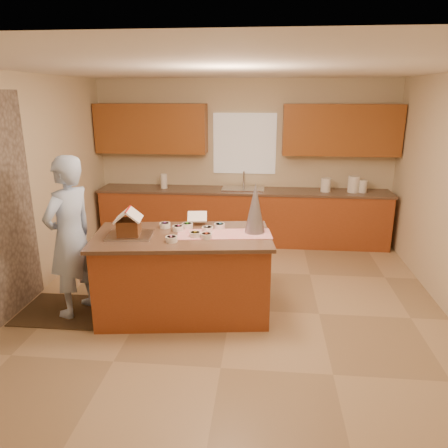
{
  "coord_description": "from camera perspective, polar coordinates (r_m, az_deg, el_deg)",
  "views": [
    {
      "loc": [
        0.37,
        -4.55,
        2.45
      ],
      "look_at": [
        -0.1,
        0.2,
        1.0
      ],
      "focal_mm": 34.32,
      "sensor_mm": 36.0,
      "label": 1
    }
  ],
  "objects": [
    {
      "name": "rug",
      "position": [
        5.43,
        -19.31,
        -10.88
      ],
      "size": [
        1.24,
        0.81,
        0.01
      ],
      "primitive_type": "cube",
      "color": "black",
      "rests_on": "floor"
    },
    {
      "name": "wall_front",
      "position": [
        2.14,
        -5.24,
        -14.16
      ],
      "size": [
        5.5,
        5.5,
        0.0
      ],
      "primitive_type": "plane",
      "color": "beige",
      "rests_on": "floor"
    },
    {
      "name": "ceiling",
      "position": [
        4.57,
        1.07,
        20.03
      ],
      "size": [
        5.5,
        5.5,
        0.0
      ],
      "primitive_type": "plane",
      "color": "silver",
      "rests_on": "floor"
    },
    {
      "name": "faucet",
      "position": [
        7.32,
        2.66,
        5.96
      ],
      "size": [
        0.03,
        0.03,
        0.28
      ],
      "primitive_type": "cylinder",
      "color": "silver",
      "rests_on": "back_counter_top"
    },
    {
      "name": "tinsel_tree",
      "position": [
        4.75,
        4.16,
        2.13
      ],
      "size": [
        0.26,
        0.26,
        0.57
      ],
      "primitive_type": "cone",
      "rotation": [
        0.0,
        0.0,
        0.13
      ],
      "color": "silver",
      "rests_on": "island_top"
    },
    {
      "name": "cookbook",
      "position": [
        5.11,
        -3.59,
        0.98
      ],
      "size": [
        0.25,
        0.21,
        0.1
      ],
      "primitive_type": "cube",
      "rotation": [
        -1.13,
        0.0,
        0.13
      ],
      "color": "white",
      "rests_on": "island_top"
    },
    {
      "name": "back_counter_top",
      "position": [
        7.18,
        2.56,
        4.43
      ],
      "size": [
        4.85,
        0.63,
        0.04
      ],
      "primitive_type": "cube",
      "color": "brown",
      "rests_on": "back_counter_base"
    },
    {
      "name": "upper_cabinet_left",
      "position": [
        7.39,
        -9.65,
        12.42
      ],
      "size": [
        1.85,
        0.35,
        0.8
      ],
      "primitive_type": "cube",
      "color": "#9C5B21",
      "rests_on": "wall_back"
    },
    {
      "name": "island_top",
      "position": [
        4.78,
        -5.57,
        -1.66
      ],
      "size": [
        2.07,
        1.26,
        0.04
      ],
      "primitive_type": "cube",
      "rotation": [
        0.0,
        0.0,
        0.13
      ],
      "color": "brown",
      "rests_on": "island_base"
    },
    {
      "name": "gingerbread_house",
      "position": [
        4.76,
        -12.56,
        -0.11
      ],
      "size": [
        0.32,
        0.32,
        0.29
      ],
      "color": "#582917",
      "rests_on": "baking_tray"
    },
    {
      "name": "canister_b",
      "position": [
        7.28,
        16.86,
        5.11
      ],
      "size": [
        0.18,
        0.18,
        0.26
      ],
      "primitive_type": "cylinder",
      "color": "white",
      "rests_on": "back_counter_top"
    },
    {
      "name": "wall_back",
      "position": [
        7.39,
        2.74,
        8.34
      ],
      "size": [
        5.5,
        5.5,
        0.0
      ],
      "primitive_type": "plane",
      "color": "beige",
      "rests_on": "floor"
    },
    {
      "name": "floor",
      "position": [
        5.18,
        0.9,
        -11.33
      ],
      "size": [
        5.5,
        5.5,
        0.0
      ],
      "primitive_type": "plane",
      "color": "tan",
      "rests_on": "ground"
    },
    {
      "name": "candy_bowls",
      "position": [
        4.82,
        -4.37,
        -0.85
      ],
      "size": [
        0.76,
        0.63,
        0.06
      ],
      "color": "pink",
      "rests_on": "island_top"
    },
    {
      "name": "island_base",
      "position": [
        4.95,
        -5.42,
        -6.91
      ],
      "size": [
        1.97,
        1.17,
        0.91
      ],
      "primitive_type": "cube",
      "rotation": [
        0.0,
        0.0,
        0.13
      ],
      "color": "brown",
      "rests_on": "floor"
    },
    {
      "name": "sink",
      "position": [
        7.18,
        2.56,
        4.35
      ],
      "size": [
        0.7,
        0.45,
        0.12
      ],
      "primitive_type": "cube",
      "color": "silver",
      "rests_on": "back_counter_top"
    },
    {
      "name": "canister_a",
      "position": [
        7.21,
        13.4,
        5.1
      ],
      "size": [
        0.16,
        0.16,
        0.22
      ],
      "primitive_type": "cylinder",
      "color": "white",
      "rests_on": "back_counter_top"
    },
    {
      "name": "window_curtain",
      "position": [
        7.32,
        2.76,
        10.63
      ],
      "size": [
        1.05,
        0.03,
        1.0
      ],
      "primitive_type": "cube",
      "color": "white",
      "rests_on": "wall_back"
    },
    {
      "name": "baking_tray",
      "position": [
        4.79,
        -12.46,
        -1.51
      ],
      "size": [
        0.52,
        0.41,
        0.03
      ],
      "primitive_type": "cube",
      "rotation": [
        0.0,
        0.0,
        0.13
      ],
      "color": "silver",
      "rests_on": "island_top"
    },
    {
      "name": "table_runner",
      "position": [
        4.76,
        0.04,
        -1.34
      ],
      "size": [
        1.08,
        0.5,
        0.01
      ],
      "primitive_type": "cube",
      "rotation": [
        0.0,
        0.0,
        0.13
      ],
      "color": "#AC0C22",
      "rests_on": "island_top"
    },
    {
      "name": "paper_towel",
      "position": [
        7.34,
        -8.01,
        5.69
      ],
      "size": [
        0.11,
        0.11,
        0.24
      ],
      "primitive_type": "cylinder",
      "color": "white",
      "rests_on": "back_counter_top"
    },
    {
      "name": "boy",
      "position": [
        5.06,
        -19.8,
        -1.67
      ],
      "size": [
        0.64,
        0.78,
        1.83
      ],
      "primitive_type": "imported",
      "rotation": [
        0.0,
        0.0,
        -1.93
      ],
      "color": "#ABC7F2",
      "rests_on": "rug"
    },
    {
      "name": "wall_left",
      "position": [
        5.49,
        -26.08,
        3.61
      ],
      "size": [
        5.5,
        5.5,
        0.0
      ],
      "primitive_type": "plane",
      "color": "beige",
      "rests_on": "floor"
    },
    {
      "name": "back_counter_base",
      "position": [
        7.29,
        2.52,
        0.9
      ],
      "size": [
        4.8,
        0.6,
        0.88
      ],
      "primitive_type": "cube",
      "color": "brown",
      "rests_on": "floor"
    },
    {
      "name": "canister_c",
      "position": [
        7.31,
        17.98,
        4.82
      ],
      "size": [
        0.14,
        0.14,
        0.2
      ],
      "primitive_type": "cylinder",
      "color": "white",
      "rests_on": "back_counter_top"
    },
    {
      "name": "upper_cabinet_right",
      "position": [
        7.24,
        15.35,
        11.97
      ],
      "size": [
        1.85,
        0.35,
        0.8
      ],
      "primitive_type": "cube",
      "color": "#9C5B21",
      "rests_on": "wall_back"
    }
  ]
}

